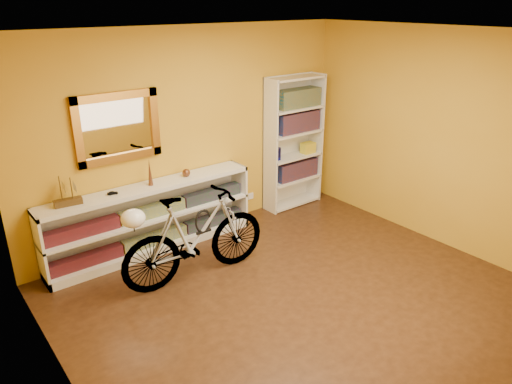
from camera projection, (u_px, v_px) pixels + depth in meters
floor at (297, 297)px, 4.94m from camera, size 4.50×4.00×0.01m
ceiling at (308, 33)px, 3.96m from camera, size 4.50×4.00×0.01m
back_wall at (192, 135)px, 5.92m from camera, size 4.50×0.01×2.60m
left_wall at (53, 253)px, 3.17m from camera, size 0.01×4.00×2.60m
right_wall at (439, 139)px, 5.73m from camera, size 0.01×4.00×2.60m
gilt_mirror at (118, 128)px, 5.26m from camera, size 0.98×0.06×0.78m
wall_socket at (251, 196)px, 6.81m from camera, size 0.09×0.02×0.09m
console_unit at (152, 219)px, 5.71m from camera, size 2.60×0.35×0.85m
cd_row_lower at (155, 238)px, 5.79m from camera, size 2.50×0.13×0.14m
cd_row_upper at (152, 211)px, 5.65m from camera, size 2.50×0.13×0.14m
model_ship at (66, 190)px, 4.96m from camera, size 0.29×0.14×0.34m
toy_car at (113, 194)px, 5.29m from camera, size 0.00×0.00×0.00m
bronze_ornament at (150, 172)px, 5.50m from camera, size 0.05×0.05×0.32m
decorative_orb at (186, 173)px, 5.81m from camera, size 0.10×0.10×0.10m
bookcase at (294, 143)px, 6.82m from camera, size 0.90×0.30×1.90m
book_row_a at (295, 169)px, 7.00m from camera, size 0.70×0.22×0.26m
book_row_b at (297, 122)px, 6.74m from camera, size 0.70×0.22×0.28m
book_row_c at (298, 98)px, 6.61m from camera, size 0.70×0.22×0.25m
travel_mug at (278, 154)px, 6.67m from camera, size 0.08×0.08×0.18m
red_tin at (283, 103)px, 6.51m from camera, size 0.17×0.17×0.17m
yellow_bag at (308, 148)px, 6.98m from camera, size 0.20×0.13×0.16m
bicycle at (195, 236)px, 5.11m from camera, size 0.57×1.74×1.01m
helmet at (133, 218)px, 4.63m from camera, size 0.24×0.23×0.18m
u_lock at (203, 221)px, 5.11m from camera, size 0.20×0.02×0.20m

